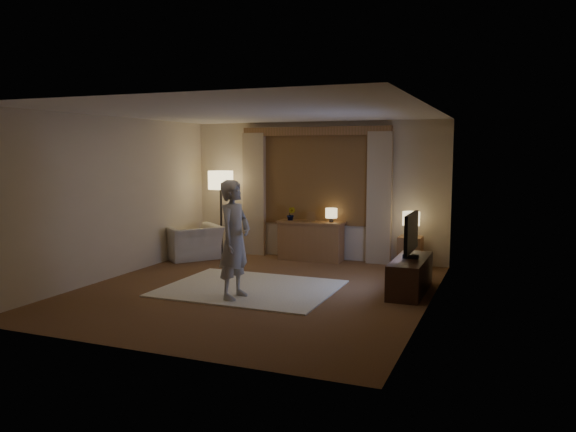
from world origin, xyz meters
The scene contains 13 objects.
room centered at (0.00, 0.50, 1.33)m, with size 5.04×5.54×2.64m.
rug centered at (-0.10, 0.05, 0.01)m, with size 2.50×2.00×0.02m, color white.
sideboard centered at (-0.01, 2.50, 0.35)m, with size 1.20×0.40×0.70m, color brown.
picture_frame centered at (-0.01, 2.50, 0.80)m, with size 0.16×0.02×0.20m, color brown.
plant centered at (-0.41, 2.50, 0.85)m, with size 0.17×0.13×0.30m, color #999999.
table_lamp_sideboard centered at (0.39, 2.50, 0.90)m, with size 0.22×0.22×0.30m.
floor_lamp centered at (-1.79, 2.26, 1.40)m, with size 0.49×0.49×1.67m.
armchair centered at (-2.15, 1.77, 0.32)m, with size 0.99×0.86×0.64m, color beige.
side_table centered at (1.86, 2.45, 0.28)m, with size 0.40×0.40×0.56m, color brown.
table_lamp_side centered at (1.86, 2.45, 0.87)m, with size 0.30×0.30×0.44m.
tv_stand centered at (2.15, 0.73, 0.25)m, with size 0.45×1.40×0.50m, color black.
tv centered at (2.15, 0.73, 0.86)m, with size 0.22×0.91×0.66m.
person centered at (-0.04, -0.55, 0.84)m, with size 0.60×0.39×1.64m, color #ADA8A0.
Camera 1 is at (3.47, -7.35, 2.04)m, focal length 35.00 mm.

